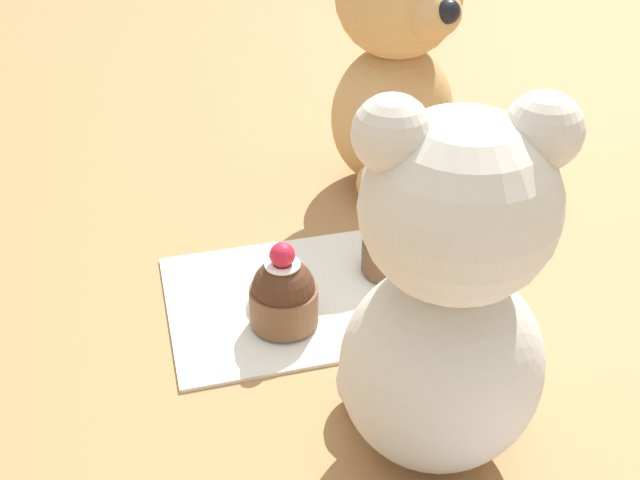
# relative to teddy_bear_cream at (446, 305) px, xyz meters

# --- Properties ---
(ground_plane) EXTENTS (4.00, 4.00, 0.00)m
(ground_plane) POSITION_rel_teddy_bear_cream_xyz_m (0.03, -0.18, -0.12)
(ground_plane) COLOR #9E7042
(knitted_placemat) EXTENTS (0.26, 0.17, 0.01)m
(knitted_placemat) POSITION_rel_teddy_bear_cream_xyz_m (0.03, -0.18, -0.11)
(knitted_placemat) COLOR silver
(knitted_placemat) RESTS_ON ground_plane
(teddy_bear_cream) EXTENTS (0.15, 0.14, 0.25)m
(teddy_bear_cream) POSITION_rel_teddy_bear_cream_xyz_m (0.00, 0.00, 0.00)
(teddy_bear_cream) COLOR beige
(teddy_bear_cream) RESTS_ON ground_plane
(teddy_bear_tan) EXTENTS (0.16, 0.15, 0.27)m
(teddy_bear_tan) POSITION_rel_teddy_bear_cream_xyz_m (-0.10, -0.36, 0.01)
(teddy_bear_tan) COLOR tan
(teddy_bear_tan) RESTS_ON ground_plane
(cupcake_near_cream_bear) EXTENTS (0.05, 0.05, 0.07)m
(cupcake_near_cream_bear) POSITION_rel_teddy_bear_cream_xyz_m (0.07, -0.15, -0.08)
(cupcake_near_cream_bear) COLOR brown
(cupcake_near_cream_bear) RESTS_ON knitted_placemat
(cupcake_near_tan_bear) EXTENTS (0.05, 0.05, 0.06)m
(cupcake_near_tan_bear) POSITION_rel_teddy_bear_cream_xyz_m (-0.04, -0.19, -0.09)
(cupcake_near_tan_bear) COLOR brown
(cupcake_near_tan_bear) RESTS_ON knitted_placemat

